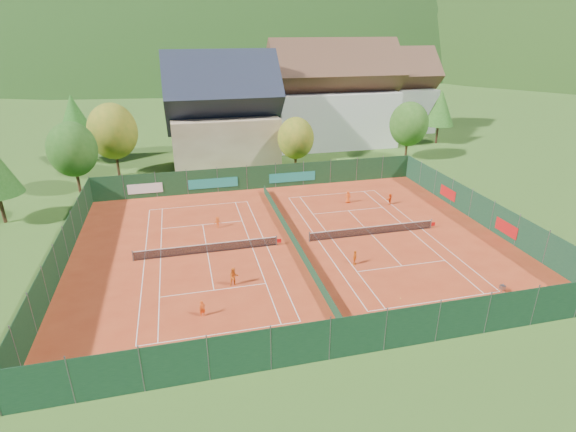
# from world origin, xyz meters

# --- Properties ---
(ground) EXTENTS (600.00, 600.00, 0.00)m
(ground) POSITION_xyz_m (0.00, 0.00, -0.02)
(ground) COLOR #2F551A
(ground) RESTS_ON ground
(clay_pad) EXTENTS (40.00, 32.00, 0.01)m
(clay_pad) POSITION_xyz_m (0.00, 0.00, 0.01)
(clay_pad) COLOR #AB3619
(clay_pad) RESTS_ON ground
(court_markings_left) EXTENTS (11.03, 23.83, 0.00)m
(court_markings_left) POSITION_xyz_m (-8.00, 0.00, 0.01)
(court_markings_left) COLOR white
(court_markings_left) RESTS_ON ground
(court_markings_right) EXTENTS (11.03, 23.83, 0.00)m
(court_markings_right) POSITION_xyz_m (8.00, 0.00, 0.01)
(court_markings_right) COLOR white
(court_markings_right) RESTS_ON ground
(tennis_net_left) EXTENTS (13.30, 0.10, 1.02)m
(tennis_net_left) POSITION_xyz_m (-7.85, 0.00, 0.51)
(tennis_net_left) COLOR #59595B
(tennis_net_left) RESTS_ON ground
(tennis_net_right) EXTENTS (13.30, 0.10, 1.02)m
(tennis_net_right) POSITION_xyz_m (8.15, 0.00, 0.51)
(tennis_net_right) COLOR #59595B
(tennis_net_right) RESTS_ON ground
(court_divider) EXTENTS (0.03, 28.80, 1.00)m
(court_divider) POSITION_xyz_m (0.00, 0.00, 0.50)
(court_divider) COLOR #13351F
(court_divider) RESTS_ON ground
(fence_north) EXTENTS (40.00, 0.10, 3.00)m
(fence_north) POSITION_xyz_m (-0.46, 15.99, 1.47)
(fence_north) COLOR #14391D
(fence_north) RESTS_ON ground
(fence_south) EXTENTS (40.00, 0.04, 3.00)m
(fence_south) POSITION_xyz_m (0.00, -16.00, 1.50)
(fence_south) COLOR #12321D
(fence_south) RESTS_ON ground
(fence_west) EXTENTS (0.04, 32.00, 3.00)m
(fence_west) POSITION_xyz_m (-20.00, 0.00, 1.50)
(fence_west) COLOR #12331A
(fence_west) RESTS_ON ground
(fence_east) EXTENTS (0.09, 32.00, 3.00)m
(fence_east) POSITION_xyz_m (20.00, 0.05, 1.48)
(fence_east) COLOR #133620
(fence_east) RESTS_ON ground
(chalet) EXTENTS (16.20, 12.00, 16.00)m
(chalet) POSITION_xyz_m (-3.00, 30.00, 6.62)
(chalet) COLOR #C9B38E
(chalet) RESTS_ON ground
(hotel_block_a) EXTENTS (21.60, 11.00, 17.25)m
(hotel_block_a) POSITION_xyz_m (16.00, 36.00, 7.38)
(hotel_block_a) COLOR silver
(hotel_block_a) RESTS_ON ground
(hotel_block_b) EXTENTS (17.28, 10.00, 15.50)m
(hotel_block_b) POSITION_xyz_m (30.00, 44.00, 6.62)
(hotel_block_b) COLOR silver
(hotel_block_b) RESTS_ON ground
(tree_west_front) EXTENTS (5.72, 5.72, 8.69)m
(tree_west_front) POSITION_xyz_m (-22.00, 20.00, 5.39)
(tree_west_front) COLOR #4B2B1A
(tree_west_front) RESTS_ON ground
(tree_west_mid) EXTENTS (6.44, 6.44, 9.78)m
(tree_west_mid) POSITION_xyz_m (-18.00, 26.00, 6.07)
(tree_west_mid) COLOR #422817
(tree_west_mid) RESTS_ON ground
(tree_west_back) EXTENTS (5.60, 5.60, 10.00)m
(tree_west_back) POSITION_xyz_m (-24.00, 34.00, 6.74)
(tree_west_back) COLOR #422B17
(tree_west_back) RESTS_ON ground
(tree_center) EXTENTS (5.01, 5.01, 7.60)m
(tree_center) POSITION_xyz_m (6.00, 22.00, 4.72)
(tree_center) COLOR #462E19
(tree_center) RESTS_ON ground
(tree_east_front) EXTENTS (5.72, 5.72, 8.69)m
(tree_east_front) POSITION_xyz_m (24.00, 24.00, 5.39)
(tree_east_front) COLOR #472B19
(tree_east_front) RESTS_ON ground
(tree_east_mid) EXTENTS (5.04, 5.04, 9.00)m
(tree_east_mid) POSITION_xyz_m (34.00, 32.00, 6.06)
(tree_east_mid) COLOR #412517
(tree_east_mid) RESTS_ON ground
(tree_east_back) EXTENTS (7.15, 7.15, 10.86)m
(tree_east_back) POSITION_xyz_m (26.00, 40.00, 6.74)
(tree_east_back) COLOR #422B17
(tree_east_back) RESTS_ON ground
(mountain_backdrop) EXTENTS (820.00, 530.00, 242.00)m
(mountain_backdrop) POSITION_xyz_m (28.54, 233.48, -39.64)
(mountain_backdrop) COLOR black
(mountain_backdrop) RESTS_ON ground
(ball_hopper) EXTENTS (0.34, 0.34, 0.80)m
(ball_hopper) POSITION_xyz_m (13.44, -12.10, 0.56)
(ball_hopper) COLOR slate
(ball_hopper) RESTS_ON ground
(loose_ball_0) EXTENTS (0.07, 0.07, 0.07)m
(loose_ball_0) POSITION_xyz_m (-12.00, -6.45, 0.03)
(loose_ball_0) COLOR #CCD833
(loose_ball_0) RESTS_ON ground
(loose_ball_1) EXTENTS (0.07, 0.07, 0.07)m
(loose_ball_1) POSITION_xyz_m (5.58, -10.91, 0.03)
(loose_ball_1) COLOR #CCD833
(loose_ball_1) RESTS_ON ground
(loose_ball_2) EXTENTS (0.07, 0.07, 0.07)m
(loose_ball_2) POSITION_xyz_m (4.65, 2.18, 0.03)
(loose_ball_2) COLOR #CCD833
(loose_ball_2) RESTS_ON ground
(loose_ball_3) EXTENTS (0.07, 0.07, 0.07)m
(loose_ball_3) POSITION_xyz_m (-3.23, 10.48, 0.03)
(loose_ball_3) COLOR #CCD833
(loose_ball_3) RESTS_ON ground
(loose_ball_4) EXTENTS (0.07, 0.07, 0.07)m
(loose_ball_4) POSITION_xyz_m (8.15, -0.35, 0.03)
(loose_ball_4) COLOR #CCD833
(loose_ball_4) RESTS_ON ground
(player_left_near) EXTENTS (0.53, 0.42, 1.26)m
(player_left_near) POSITION_xyz_m (-9.06, -9.59, 0.63)
(player_left_near) COLOR #D94A13
(player_left_near) RESTS_ON ground
(player_left_mid) EXTENTS (0.85, 0.71, 1.58)m
(player_left_mid) POSITION_xyz_m (-6.37, -6.10, 0.79)
(player_left_mid) COLOR #E15D14
(player_left_mid) RESTS_ON ground
(player_left_far) EXTENTS (0.80, 0.49, 1.20)m
(player_left_far) POSITION_xyz_m (-6.54, 5.34, 0.60)
(player_left_far) COLOR #D24812
(player_left_far) RESTS_ON ground
(player_right_near) EXTENTS (0.73, 0.81, 1.33)m
(player_right_near) POSITION_xyz_m (4.13, -5.18, 0.66)
(player_right_near) COLOR orange
(player_right_near) RESTS_ON ground
(player_right_far_a) EXTENTS (0.75, 0.53, 1.45)m
(player_right_far_a) POSITION_xyz_m (8.78, 8.71, 0.72)
(player_right_far_a) COLOR #EB4F14
(player_right_far_a) RESTS_ON ground
(player_right_far_b) EXTENTS (1.22, 1.06, 1.33)m
(player_right_far_b) POSITION_xyz_m (13.27, 7.10, 0.66)
(player_right_far_b) COLOR #EF5215
(player_right_far_b) RESTS_ON ground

